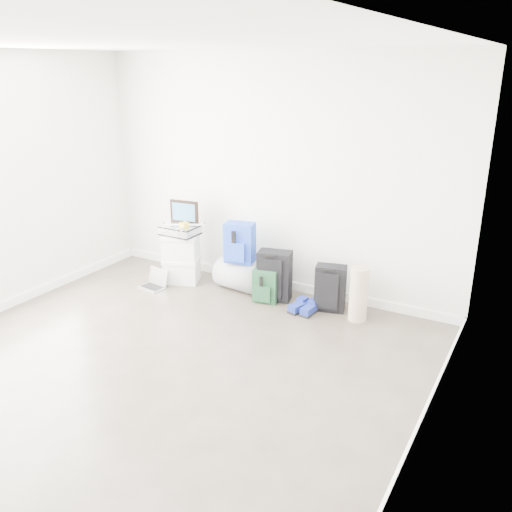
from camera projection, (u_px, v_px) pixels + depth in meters
The scene contains 14 objects.
ground at pixel (134, 385), 4.56m from camera, with size 5.00×5.00×0.00m, color #3E372D.
room_envelope at pixel (118, 183), 3.99m from camera, with size 4.52×5.02×2.71m.
boxes_stack at pixel (181, 258), 6.63m from camera, with size 0.52×0.48×0.60m.
briefcase at pixel (180, 230), 6.51m from camera, with size 0.42×0.31×0.12m, color #B2B2B7.
painting at pixel (184, 212), 6.53m from camera, with size 0.38×0.07×0.28m.
drone at pixel (184, 225), 6.43m from camera, with size 0.45×0.45×0.05m.
duffel_bag at pixel (241, 275), 6.41m from camera, with size 0.36×0.36×0.59m, color gray.
blue_backpack at pixel (239, 244), 6.25m from camera, with size 0.37×0.30×0.47m.
large_suitcase at pixel (274, 276), 6.12m from camera, with size 0.41×0.31×0.58m.
green_backpack at pixel (265, 286), 6.10m from camera, with size 0.30×0.24×0.39m.
carry_on at pixel (330, 288), 5.86m from camera, with size 0.36×0.28×0.51m.
shoes at pixel (305, 308), 5.87m from camera, with size 0.28×0.30×0.09m.
rolled_rug at pixel (359, 294), 5.62m from camera, with size 0.19×0.19×0.59m, color tan.
laptop at pixel (155, 283), 6.54m from camera, with size 0.34×0.27×0.22m.
Camera 1 is at (2.82, -2.92, 2.55)m, focal length 38.00 mm.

